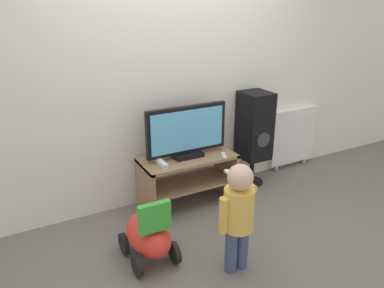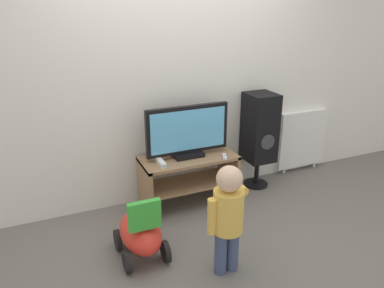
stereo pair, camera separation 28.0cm
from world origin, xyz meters
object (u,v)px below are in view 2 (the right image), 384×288
remote_primary (224,157)px  radiator (302,139)px  speaker_tower (260,129)px  ride_on_toy (141,233)px  child (228,211)px  television (188,132)px  game_console (161,163)px

remote_primary → radiator: bearing=17.2°
speaker_tower → ride_on_toy: 1.75m
remote_primary → child: child is taller
ride_on_toy → radiator: (2.24, 0.84, 0.18)m
television → child: 1.09m
child → ride_on_toy: size_ratio=1.53×
ride_on_toy → radiator: 2.40m
game_console → remote_primary: size_ratio=1.35×
game_console → ride_on_toy: bearing=-124.3°
game_console → radiator: (1.88, 0.30, -0.15)m
remote_primary → ride_on_toy: ride_on_toy is taller
remote_primary → radiator: size_ratio=0.18×
remote_primary → child: (-0.44, -0.87, -0.02)m
child → speaker_tower: (0.99, 1.12, 0.15)m
game_console → child: 0.98m
game_console → child: size_ratio=0.20×
television → speaker_tower: size_ratio=0.79×
television → ride_on_toy: (-0.68, -0.63, -0.55)m
game_console → television: bearing=17.3°
child → radiator: bearing=36.7°
child → radiator: 2.12m
remote_primary → speaker_tower: speaker_tower is taller
game_console → remote_primary: bearing=-7.8°
speaker_tower → child: bearing=-131.5°
radiator → television: bearing=-172.4°
speaker_tower → game_console: bearing=-172.1°
game_console → child: child is taller
television → child: size_ratio=0.94×
game_console → ride_on_toy: 0.73m
speaker_tower → radiator: bearing=11.4°
remote_primary → speaker_tower: bearing=24.2°
child → speaker_tower: bearing=48.5°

